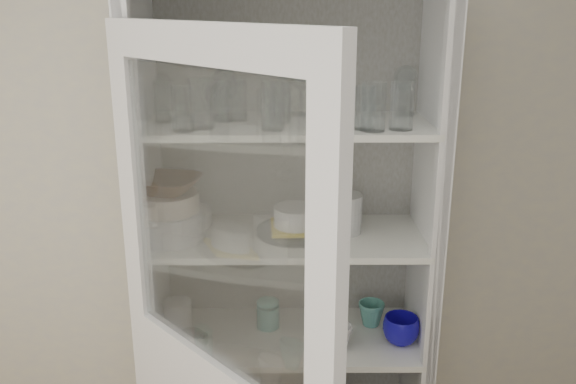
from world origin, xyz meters
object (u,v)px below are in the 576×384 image
at_px(white_ramekin, 297,216).
at_px(mug_blue, 401,330).
at_px(pantry_cabinet, 288,306).
at_px(mug_teal, 371,314).
at_px(grey_bowl_stack, 343,213).
at_px(goblet_3, 405,88).
at_px(plate_stack_front, 169,224).
at_px(measuring_cups, 189,338).
at_px(plate_stack_back, 181,217).
at_px(cream_bowl, 168,202).
at_px(white_canister, 178,316).
at_px(goblet_2, 302,89).
at_px(glass_platter, 297,231).
at_px(yellow_trivet, 297,227).
at_px(goblet_1, 283,96).
at_px(teal_jar, 268,314).
at_px(terracotta_bowl, 167,185).
at_px(goblet_0, 225,89).
at_px(mug_white, 337,338).

height_order(white_ramekin, mug_blue, white_ramekin).
distance_m(pantry_cabinet, mug_teal, 0.32).
height_order(white_ramekin, grey_bowl_stack, grey_bowl_stack).
distance_m(goblet_3, mug_teal, 0.85).
bearing_deg(plate_stack_front, measuring_cups, -22.18).
bearing_deg(pantry_cabinet, plate_stack_back, 176.22).
xyz_separation_m(cream_bowl, measuring_cups, (0.05, -0.02, -0.51)).
bearing_deg(white_canister, pantry_cabinet, 6.70).
relative_size(plate_stack_back, mug_teal, 2.25).
relative_size(goblet_2, glass_platter, 0.65).
relative_size(plate_stack_back, yellow_trivet, 1.26).
distance_m(goblet_3, plate_stack_front, 0.95).
bearing_deg(goblet_1, white_ramekin, -55.21).
relative_size(goblet_1, white_ramekin, 0.96).
relative_size(mug_blue, teal_jar, 1.27).
bearing_deg(mug_blue, pantry_cabinet, 168.12).
bearing_deg(mug_blue, white_canister, -179.78).
xyz_separation_m(plate_stack_back, yellow_trivet, (0.42, -0.09, -0.01)).
distance_m(glass_platter, white_canister, 0.56).
distance_m(terracotta_bowl, glass_platter, 0.48).
distance_m(goblet_2, white_canister, 0.96).
distance_m(white_ramekin, measuring_cups, 0.59).
xyz_separation_m(mug_blue, mug_teal, (-0.09, 0.13, -0.01)).
xyz_separation_m(pantry_cabinet, mug_blue, (0.41, -0.13, -0.03)).
xyz_separation_m(grey_bowl_stack, measuring_cups, (-0.55, -0.08, -0.45)).
distance_m(goblet_3, plate_stack_back, 0.93).
height_order(goblet_0, goblet_2, same).
bearing_deg(teal_jar, plate_stack_back, 172.50).
xyz_separation_m(yellow_trivet, mug_teal, (0.29, 0.06, -0.38)).
bearing_deg(plate_stack_front, goblet_0, 38.27).
bearing_deg(terracotta_bowl, measuring_cups, -22.18).
relative_size(grey_bowl_stack, mug_blue, 1.07).
distance_m(teal_jar, measuring_cups, 0.31).
bearing_deg(grey_bowl_stack, measuring_cups, -172.27).
height_order(yellow_trivet, white_canister, yellow_trivet).
xyz_separation_m(goblet_2, goblet_3, (0.36, -0.00, 0.00)).
bearing_deg(pantry_cabinet, measuring_cups, -160.63).
bearing_deg(mug_teal, yellow_trivet, -150.11).
relative_size(goblet_3, white_canister, 1.53).
relative_size(cream_bowl, mug_teal, 2.13).
xyz_separation_m(terracotta_bowl, mug_white, (0.58, -0.07, -0.54)).
bearing_deg(mug_teal, mug_blue, -36.93).
relative_size(terracotta_bowl, glass_platter, 0.80).
bearing_deg(teal_jar, grey_bowl_stack, -7.44).
height_order(yellow_trivet, mug_teal, yellow_trivet).
bearing_deg(mug_blue, teal_jar, 172.54).
relative_size(goblet_1, yellow_trivet, 0.85).
bearing_deg(white_canister, goblet_0, 26.23).
bearing_deg(teal_jar, white_canister, -174.47).
height_order(cream_bowl, glass_platter, cream_bowl).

